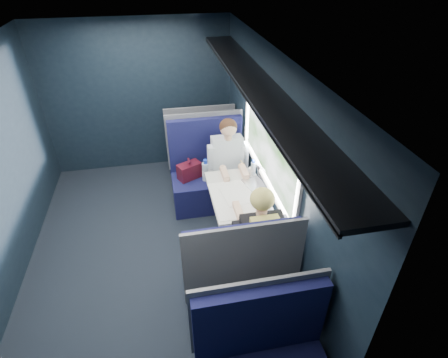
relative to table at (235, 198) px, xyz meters
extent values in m
cube|color=black|center=(-1.03, 0.00, -0.67)|extent=(2.80, 4.20, 0.01)
cube|color=black|center=(0.42, 0.00, 0.49)|extent=(0.10, 4.20, 2.30)
cube|color=black|center=(-1.03, 2.15, 0.49)|extent=(2.80, 0.10, 2.30)
cube|color=silver|center=(-1.03, 0.00, 1.69)|extent=(2.80, 4.20, 0.10)
cube|color=beige|center=(0.35, 0.00, 1.08)|extent=(0.03, 1.84, 0.07)
cube|color=beige|center=(0.35, 0.00, 0.23)|extent=(0.03, 1.84, 0.07)
cube|color=beige|center=(0.35, -0.89, 0.66)|extent=(0.03, 0.07, 0.78)
cube|color=beige|center=(0.35, 0.89, 0.66)|extent=(0.03, 0.07, 0.78)
cube|color=black|center=(0.19, 0.00, 1.32)|extent=(0.36, 4.10, 0.04)
cube|color=black|center=(0.02, 0.00, 1.30)|extent=(0.02, 4.10, 0.03)
cube|color=red|center=(0.35, 0.00, 1.23)|extent=(0.01, 0.10, 0.12)
cylinder|color=#54565E|center=(-0.15, 0.00, -0.31)|extent=(0.08, 0.08, 0.70)
cube|color=silver|center=(0.03, 0.00, 0.06)|extent=(0.62, 1.00, 0.04)
cube|color=black|center=(-0.18, 0.78, -0.44)|extent=(1.00, 0.50, 0.45)
cube|color=black|center=(-0.18, 1.08, 0.16)|extent=(1.00, 0.10, 0.75)
cube|color=#54565E|center=(-0.18, 1.14, 0.19)|extent=(1.04, 0.03, 0.82)
cube|color=#54565E|center=(-0.18, 0.73, -0.11)|extent=(0.06, 0.40, 0.20)
cube|color=#4D101F|center=(-0.44, 0.85, -0.10)|extent=(0.35, 0.28, 0.22)
cylinder|color=#4D101F|center=(-0.44, 0.85, 0.05)|extent=(0.08, 0.13, 0.03)
cylinder|color=silver|center=(-0.23, 0.76, -0.09)|extent=(0.09, 0.09, 0.26)
cylinder|color=blue|center=(-0.23, 0.76, 0.07)|extent=(0.05, 0.05, 0.06)
cube|color=black|center=(-0.18, -0.78, -0.44)|extent=(1.00, 0.50, 0.45)
cube|color=black|center=(-0.18, -1.08, 0.16)|extent=(1.00, 0.10, 0.75)
cube|color=#54565E|center=(-0.18, -1.14, 0.19)|extent=(1.04, 0.03, 0.82)
cube|color=#54565E|center=(-0.18, -0.73, -0.11)|extent=(0.06, 0.40, 0.20)
cube|color=black|center=(-0.18, 1.88, -0.44)|extent=(1.00, 0.40, 0.45)
cube|color=black|center=(-0.18, 1.64, 0.12)|extent=(1.00, 0.10, 0.66)
cube|color=#54565E|center=(-0.18, 1.59, 0.14)|extent=(1.04, 0.03, 0.72)
cube|color=black|center=(-0.18, -1.64, 0.12)|extent=(1.00, 0.10, 0.66)
cube|color=#54565E|center=(-0.18, -1.59, 0.14)|extent=(1.04, 0.03, 0.72)
cube|color=black|center=(0.07, 0.64, -0.13)|extent=(0.36, 0.44, 0.16)
cube|color=black|center=(0.07, 0.44, -0.44)|extent=(0.32, 0.12, 0.45)
cube|color=silver|center=(0.07, 0.80, 0.12)|extent=(0.40, 0.29, 0.53)
cylinder|color=#D8A88C|center=(0.07, 0.76, 0.40)|extent=(0.10, 0.10, 0.06)
sphere|color=#D8A88C|center=(0.07, 0.74, 0.53)|extent=(0.21, 0.21, 0.21)
sphere|color=#382114|center=(0.07, 0.76, 0.55)|extent=(0.22, 0.22, 0.22)
cube|color=silver|center=(-0.15, 0.76, 0.12)|extent=(0.09, 0.12, 0.34)
cube|color=silver|center=(0.29, 0.76, 0.12)|extent=(0.09, 0.12, 0.34)
cube|color=black|center=(0.07, -0.64, -0.13)|extent=(0.36, 0.44, 0.16)
cube|color=black|center=(0.07, -0.44, -0.44)|extent=(0.32, 0.12, 0.45)
cube|color=black|center=(0.07, -0.80, 0.12)|extent=(0.40, 0.29, 0.53)
cylinder|color=#D8A88C|center=(0.07, -0.76, 0.40)|extent=(0.10, 0.10, 0.06)
sphere|color=#D8A88C|center=(0.07, -0.74, 0.53)|extent=(0.21, 0.21, 0.21)
sphere|color=tan|center=(0.07, -0.76, 0.55)|extent=(0.22, 0.22, 0.22)
cube|color=black|center=(-0.15, -0.76, 0.12)|extent=(0.09, 0.12, 0.34)
cube|color=black|center=(0.29, -0.76, 0.12)|extent=(0.09, 0.12, 0.34)
cube|color=tan|center=(0.07, -0.86, 0.24)|extent=(0.26, 0.07, 0.36)
cube|color=white|center=(-0.03, -0.10, 0.08)|extent=(0.51, 0.71, 0.01)
cube|color=silver|center=(0.26, 0.12, 0.08)|extent=(0.28, 0.34, 0.01)
cube|color=silver|center=(0.37, 0.12, 0.19)|extent=(0.08, 0.28, 0.20)
cube|color=black|center=(0.36, 0.12, 0.19)|extent=(0.07, 0.25, 0.16)
cylinder|color=silver|center=(0.30, 0.34, 0.16)|extent=(0.06, 0.06, 0.17)
cylinder|color=blue|center=(0.30, 0.34, 0.26)|extent=(0.03, 0.03, 0.04)
cylinder|color=white|center=(0.28, 0.36, 0.12)|extent=(0.06, 0.06, 0.08)
camera|label=1|loc=(-0.74, -3.11, 2.42)|focal=28.00mm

